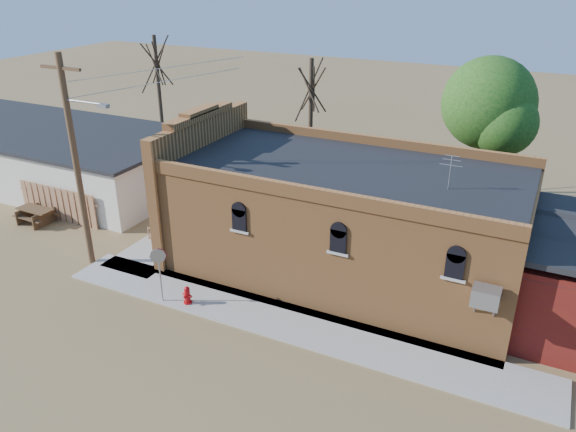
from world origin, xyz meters
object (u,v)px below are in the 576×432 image
at_px(utility_pole, 76,159).
at_px(picnic_table, 36,213).
at_px(brick_bar, 338,218).
at_px(trash_barrel, 163,252).
at_px(stop_sign, 159,261).
at_px(fire_hydrant, 187,295).

bearing_deg(utility_pole, picnic_table, 161.24).
height_order(brick_bar, trash_barrel, brick_bar).
distance_m(brick_bar, stop_sign, 7.48).
height_order(fire_hydrant, trash_barrel, trash_barrel).
bearing_deg(fire_hydrant, picnic_table, -175.32).
relative_size(stop_sign, trash_barrel, 2.57).
bearing_deg(stop_sign, picnic_table, 148.30).
xyz_separation_m(utility_pole, stop_sign, (4.73, -1.20, -2.95)).
distance_m(utility_pole, stop_sign, 5.70).
height_order(stop_sign, picnic_table, stop_sign).
bearing_deg(picnic_table, trash_barrel, -2.55).
distance_m(utility_pole, fire_hydrant, 7.23).
xyz_separation_m(fire_hydrant, picnic_table, (-11.23, 2.80, 0.07)).
xyz_separation_m(brick_bar, picnic_table, (-15.31, -2.42, -1.83)).
relative_size(brick_bar, trash_barrel, 18.56).
height_order(utility_pole, fire_hydrant, utility_pole).
bearing_deg(fire_hydrant, utility_pole, -170.51).
bearing_deg(picnic_table, utility_pole, -17.55).
relative_size(brick_bar, utility_pole, 1.82).
distance_m(brick_bar, picnic_table, 15.61).
height_order(fire_hydrant, stop_sign, stop_sign).
distance_m(trash_barrel, picnic_table, 8.39).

